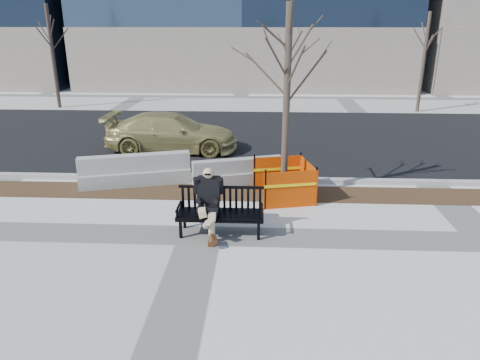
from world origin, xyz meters
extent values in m
plane|color=beige|center=(0.00, 0.00, 0.00)|extent=(120.00, 120.00, 0.00)
cube|color=#47301C|center=(0.00, 2.60, 0.00)|extent=(40.00, 1.20, 0.02)
cube|color=black|center=(0.00, 8.80, 0.00)|extent=(60.00, 10.40, 0.01)
cube|color=#9E9B93|center=(0.00, 3.55, 0.06)|extent=(60.00, 0.25, 0.12)
imported|color=#9E9151|center=(-1.89, 6.68, 0.00)|extent=(4.65, 1.90, 1.35)
camera|label=1|loc=(1.31, -8.81, 4.48)|focal=33.66mm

